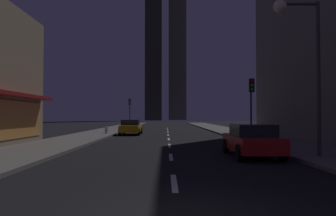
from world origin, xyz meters
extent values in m
cube|color=black|center=(0.00, 32.00, -0.05)|extent=(78.00, 136.00, 0.10)
cube|color=#605E59|center=(7.00, 32.00, 0.07)|extent=(4.00, 76.00, 0.15)
cube|color=#605E59|center=(-7.00, 32.00, 0.07)|extent=(4.00, 76.00, 0.15)
cube|color=silver|center=(0.00, 3.20, 0.01)|extent=(0.16, 2.20, 0.01)
cube|color=silver|center=(0.00, 8.40, 0.01)|extent=(0.16, 2.20, 0.01)
cube|color=silver|center=(0.00, 13.60, 0.01)|extent=(0.16, 2.20, 0.01)
cube|color=silver|center=(0.00, 18.80, 0.01)|extent=(0.16, 2.20, 0.01)
cube|color=silver|center=(0.00, 24.00, 0.01)|extent=(0.16, 2.20, 0.01)
cube|color=silver|center=(0.00, 29.20, 0.01)|extent=(0.16, 2.20, 0.01)
cube|color=silver|center=(0.00, 34.40, 0.01)|extent=(0.16, 2.20, 0.01)
cube|color=silver|center=(0.00, 39.60, 0.01)|extent=(0.16, 2.20, 0.01)
cube|color=#322F25|center=(-5.18, 118.41, 37.92)|extent=(6.52, 8.56, 75.83)
cube|color=#645F4B|center=(4.93, 132.61, 38.57)|extent=(7.73, 8.09, 77.14)
cube|color=#B21919|center=(3.60, 8.55, 0.61)|extent=(1.80, 4.20, 0.65)
cube|color=black|center=(3.60, 8.35, 1.17)|extent=(1.64, 2.00, 0.55)
cylinder|color=black|center=(2.72, 9.95, 0.34)|extent=(0.22, 0.68, 0.68)
cylinder|color=black|center=(4.48, 9.95, 0.34)|extent=(0.22, 0.68, 0.68)
cylinder|color=black|center=(2.72, 7.15, 0.34)|extent=(0.22, 0.68, 0.68)
cylinder|color=black|center=(4.48, 7.15, 0.34)|extent=(0.22, 0.68, 0.68)
sphere|color=white|center=(3.05, 10.60, 0.67)|extent=(0.18, 0.18, 0.18)
sphere|color=white|center=(4.15, 10.60, 0.67)|extent=(0.18, 0.18, 0.18)
cube|color=gold|center=(-3.60, 24.61, 0.61)|extent=(1.80, 4.20, 0.65)
cube|color=black|center=(-3.60, 24.41, 1.17)|extent=(1.64, 2.00, 0.55)
cylinder|color=black|center=(-4.48, 26.01, 0.34)|extent=(0.22, 0.68, 0.68)
cylinder|color=black|center=(-2.72, 26.01, 0.34)|extent=(0.22, 0.68, 0.68)
cylinder|color=black|center=(-4.48, 23.21, 0.34)|extent=(0.22, 0.68, 0.68)
cylinder|color=black|center=(-2.72, 23.21, 0.34)|extent=(0.22, 0.68, 0.68)
sphere|color=white|center=(-4.15, 26.66, 0.67)|extent=(0.18, 0.18, 0.18)
sphere|color=white|center=(-3.05, 26.66, 0.67)|extent=(0.18, 0.18, 0.18)
cylinder|color=#B2B2B2|center=(-5.90, 24.12, 0.43)|extent=(0.22, 0.22, 0.55)
sphere|color=#B2B2B2|center=(-5.90, 24.12, 0.70)|extent=(0.21, 0.21, 0.21)
cylinder|color=#B2B2B2|center=(-5.90, 24.12, 0.18)|extent=(0.30, 0.30, 0.06)
cylinder|color=#B2B2B2|center=(-6.06, 24.12, 0.45)|extent=(0.10, 0.10, 0.10)
cylinder|color=#B2B2B2|center=(-5.74, 24.12, 0.45)|extent=(0.10, 0.10, 0.10)
cylinder|color=#2D2D2D|center=(5.50, 15.40, 2.25)|extent=(0.12, 0.12, 4.20)
cube|color=black|center=(5.50, 15.20, 3.85)|extent=(0.32, 0.24, 0.90)
sphere|color=red|center=(5.50, 15.07, 4.13)|extent=(0.18, 0.18, 0.18)
sphere|color=#F2B20C|center=(5.50, 15.07, 3.85)|extent=(0.18, 0.18, 0.18)
sphere|color=#19D833|center=(5.50, 15.07, 3.57)|extent=(0.18, 0.18, 0.18)
cylinder|color=#2D2D2D|center=(-5.50, 39.75, 2.25)|extent=(0.12, 0.12, 4.20)
cube|color=black|center=(-5.50, 39.55, 3.85)|extent=(0.32, 0.24, 0.90)
sphere|color=red|center=(-5.50, 39.42, 4.13)|extent=(0.18, 0.18, 0.18)
sphere|color=#F2B20C|center=(-5.50, 39.42, 3.85)|extent=(0.18, 0.18, 0.18)
sphere|color=#19D833|center=(-5.50, 39.42, 3.57)|extent=(0.18, 0.18, 0.18)
cylinder|color=#38383D|center=(6.20, 7.65, 3.40)|extent=(0.16, 0.16, 6.50)
cylinder|color=#38383D|center=(5.40, 7.65, 6.55)|extent=(1.60, 0.12, 0.12)
sphere|color=#FCF7CC|center=(4.60, 7.65, 6.45)|extent=(0.56, 0.56, 0.56)
camera|label=1|loc=(-0.23, -5.18, 1.82)|focal=32.87mm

